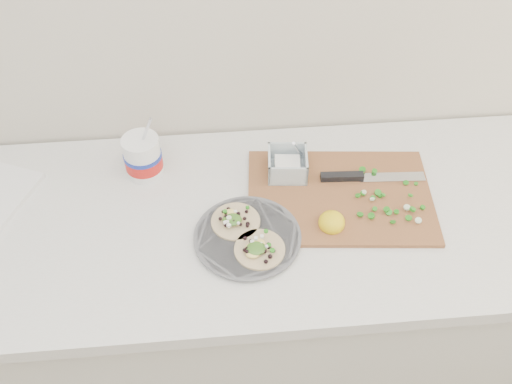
{
  "coord_description": "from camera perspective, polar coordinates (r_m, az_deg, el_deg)",
  "views": [
    {
      "loc": [
        0.18,
        0.47,
        1.99
      ],
      "look_at": [
        0.26,
        1.44,
        0.96
      ],
      "focal_mm": 40.0,
      "sensor_mm": 36.0,
      "label": 1
    }
  ],
  "objects": [
    {
      "name": "cutboard",
      "position": [
        1.49,
        8.02,
        0.23
      ],
      "size": [
        0.5,
        0.37,
        0.07
      ],
      "rotation": [
        0.0,
        0.0,
        -0.09
      ],
      "color": "brown",
      "rests_on": "counter"
    },
    {
      "name": "counter",
      "position": [
        1.82,
        -8.42,
        -11.77
      ],
      "size": [
        2.44,
        0.66,
        0.9
      ],
      "color": "silver",
      "rests_on": "ground"
    },
    {
      "name": "taco_plate",
      "position": [
        1.38,
        -0.87,
        -4.32
      ],
      "size": [
        0.26,
        0.26,
        0.04
      ],
      "rotation": [
        0.0,
        0.0,
        0.24
      ],
      "color": "#56575D",
      "rests_on": "counter"
    },
    {
      "name": "tub",
      "position": [
        1.53,
        -11.21,
        3.7
      ],
      "size": [
        0.1,
        0.1,
        0.22
      ],
      "rotation": [
        0.0,
        0.0,
        -0.16
      ],
      "color": "white",
      "rests_on": "counter"
    }
  ]
}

